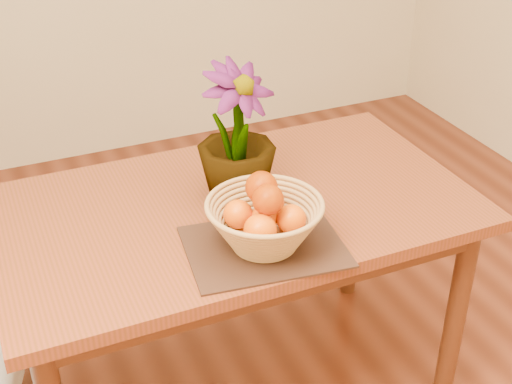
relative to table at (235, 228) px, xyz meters
name	(u,v)px	position (x,y,z in m)	size (l,w,h in m)	color
table	(235,228)	(0.00, 0.00, 0.00)	(1.40, 0.80, 0.75)	maroon
placemat	(264,247)	(-0.01, -0.24, 0.09)	(0.41, 0.31, 0.01)	#321A12
wicker_basket	(264,226)	(-0.01, -0.24, 0.16)	(0.31, 0.31, 0.13)	tan
orange_pile	(264,205)	(-0.01, -0.24, 0.22)	(0.19, 0.20, 0.15)	#E15203
potted_plant	(236,134)	(0.02, 0.04, 0.29)	(0.23, 0.23, 0.41)	#144413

